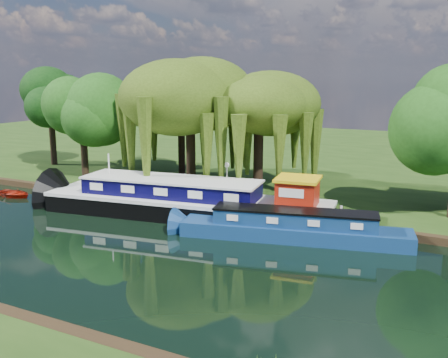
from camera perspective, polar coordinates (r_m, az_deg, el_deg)
The scene contains 13 objects.
ground at distance 26.62m, azimuth -10.95°, elevation -7.92°, with size 120.00×120.00×0.00m, color black.
far_bank at distance 56.56m, azimuth 10.57°, elevation 2.79°, with size 120.00×52.00×0.45m, color #1D390F.
dutch_barge at distance 31.95m, azimuth -4.13°, elevation -2.57°, with size 18.97×6.69×3.92m.
narrowboat at distance 27.71m, azimuth 8.01°, elevation -5.60°, with size 12.69×4.85×1.83m.
red_dinghy at distance 40.40m, azimuth -22.87°, elevation -1.85°, with size 2.18×3.05×0.63m, color #9A1A0B.
willow_left at distance 37.28m, azimuth -3.90°, elevation 9.14°, with size 7.72×7.72×9.25m.
willow_right at distance 35.83m, azimuth 4.00°, elevation 7.47°, with size 6.47×6.47×7.88m.
tree_far_left at distance 42.94m, azimuth -15.94°, elevation 7.68°, with size 5.16×5.16×8.31m.
tree_far_back at distance 50.16m, azimuth -19.25°, elevation 8.12°, with size 4.93×4.93×8.29m.
tree_far_mid at distance 43.01m, azimuth -4.95°, elevation 8.39°, with size 5.24×5.24×8.57m.
lamppost at distance 34.35m, azimuth 0.31°, elevation 0.95°, with size 0.36×0.36×2.56m.
mooring_posts at distance 33.31m, azimuth -2.85°, elevation -1.99°, with size 19.16×0.16×1.00m.
reeds_near at distance 17.08m, azimuth -8.13°, elevation -17.53°, with size 33.70×1.50×1.10m.
Camera 1 is at (15.59, -19.67, 8.88)m, focal length 40.00 mm.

